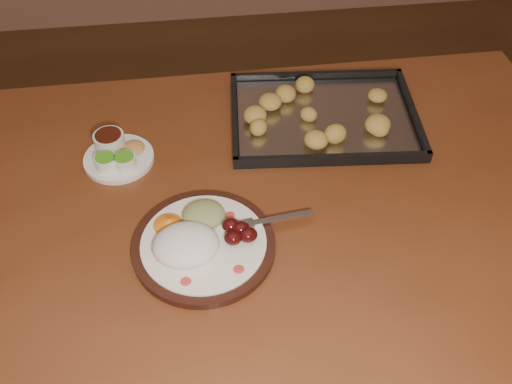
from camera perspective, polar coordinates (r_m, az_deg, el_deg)
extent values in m
plane|color=#53331C|center=(1.77, -5.55, -17.05)|extent=(4.00, 4.00, 0.00)
cube|color=brown|center=(1.14, -1.81, -1.93)|extent=(1.51, 0.91, 0.04)
cylinder|color=#442014|center=(1.83, 18.73, 1.38)|extent=(0.07, 0.07, 0.71)
cylinder|color=black|center=(1.05, -5.23, -5.37)|extent=(0.26, 0.26, 0.02)
cylinder|color=white|center=(1.05, -5.26, -5.07)|extent=(0.23, 0.23, 0.01)
ellipsoid|color=#BF392E|center=(1.00, -7.03, -8.86)|extent=(0.02, 0.02, 0.00)
ellipsoid|color=#BF392E|center=(1.00, -1.74, -7.73)|extent=(0.02, 0.02, 0.00)
ellipsoid|color=#BF392E|center=(1.08, -2.64, -2.34)|extent=(0.02, 0.02, 0.00)
ellipsoid|color=#BF392E|center=(1.04, -9.91, -5.64)|extent=(0.02, 0.02, 0.00)
ellipsoid|color=silver|center=(1.02, -7.01, -5.29)|extent=(0.15, 0.13, 0.05)
ellipsoid|color=#4D0B0B|center=(1.03, -2.30, -4.60)|extent=(0.03, 0.03, 0.03)
ellipsoid|color=#4D0B0B|center=(1.04, -1.53, -3.65)|extent=(0.03, 0.03, 0.03)
ellipsoid|color=#4D0B0B|center=(1.05, -2.53, -3.33)|extent=(0.03, 0.03, 0.03)
ellipsoid|color=#4D0B0B|center=(1.03, -0.80, -4.31)|extent=(0.03, 0.03, 0.03)
ellipsoid|color=tan|center=(1.07, -5.26, -2.27)|extent=(0.10, 0.09, 0.03)
cone|color=orange|center=(1.07, -8.71, -2.99)|extent=(0.08, 0.08, 0.03)
cube|color=silver|center=(1.07, 2.44, -2.63)|extent=(0.13, 0.03, 0.00)
cube|color=silver|center=(1.06, -1.12, -3.22)|extent=(0.04, 0.03, 0.00)
cylinder|color=silver|center=(1.05, -2.20, -3.79)|extent=(0.03, 0.01, 0.00)
cylinder|color=silver|center=(1.06, -2.27, -3.56)|extent=(0.03, 0.01, 0.00)
cylinder|color=silver|center=(1.06, -2.34, -3.32)|extent=(0.03, 0.01, 0.00)
cylinder|color=silver|center=(1.06, -2.40, -3.09)|extent=(0.03, 0.01, 0.00)
cylinder|color=white|center=(1.24, -13.54, 3.26)|extent=(0.15, 0.15, 0.01)
cylinder|color=white|center=(1.21, -14.76, 2.89)|extent=(0.05, 0.05, 0.03)
cylinder|color=#469A1E|center=(1.20, -14.88, 3.37)|extent=(0.04, 0.04, 0.00)
cylinder|color=white|center=(1.20, -12.96, 2.98)|extent=(0.05, 0.05, 0.03)
cylinder|color=#469A1E|center=(1.20, -13.06, 3.46)|extent=(0.04, 0.04, 0.00)
cylinder|color=silver|center=(1.25, -14.43, 4.90)|extent=(0.06, 0.06, 0.04)
cylinder|color=#331009|center=(1.24, -14.58, 5.53)|extent=(0.06, 0.06, 0.00)
ellipsoid|color=#BF8D43|center=(1.24, -12.08, 4.41)|extent=(0.04, 0.04, 0.02)
cube|color=black|center=(1.32, 6.76, 7.29)|extent=(0.44, 0.34, 0.01)
cube|color=black|center=(1.43, 6.04, 11.50)|extent=(0.42, 0.05, 0.02)
cube|color=black|center=(1.20, 7.70, 3.31)|extent=(0.42, 0.05, 0.02)
cube|color=black|center=(1.36, 15.38, 7.78)|extent=(0.04, 0.31, 0.02)
cube|color=black|center=(1.30, -2.16, 7.55)|extent=(0.04, 0.31, 0.02)
cube|color=silver|center=(1.32, 6.78, 7.48)|extent=(0.41, 0.31, 0.00)
ellipsoid|color=#BD9342|center=(1.31, 9.10, 8.11)|extent=(0.05, 0.04, 0.03)
ellipsoid|color=#BD9342|center=(1.35, 10.59, 9.05)|extent=(0.06, 0.06, 0.03)
ellipsoid|color=#BD9342|center=(1.38, 7.63, 10.29)|extent=(0.06, 0.06, 0.03)
ellipsoid|color=#BD9342|center=(1.34, 5.78, 9.42)|extent=(0.05, 0.05, 0.03)
ellipsoid|color=#BD9342|center=(1.34, 3.98, 9.63)|extent=(0.06, 0.06, 0.03)
ellipsoid|color=#BD9342|center=(1.31, 4.61, 8.34)|extent=(0.06, 0.06, 0.03)
ellipsoid|color=#BD9342|center=(1.28, 2.23, 7.50)|extent=(0.06, 0.06, 0.03)
ellipsoid|color=#BD9342|center=(1.25, 5.12, 6.05)|extent=(0.06, 0.06, 0.03)
ellipsoid|color=#BD9342|center=(1.26, 6.31, 6.65)|extent=(0.05, 0.05, 0.03)
ellipsoid|color=#BD9342|center=(1.26, 8.97, 6.07)|extent=(0.06, 0.06, 0.03)
ellipsoid|color=#BD9342|center=(1.30, 8.88, 7.55)|extent=(0.06, 0.06, 0.03)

